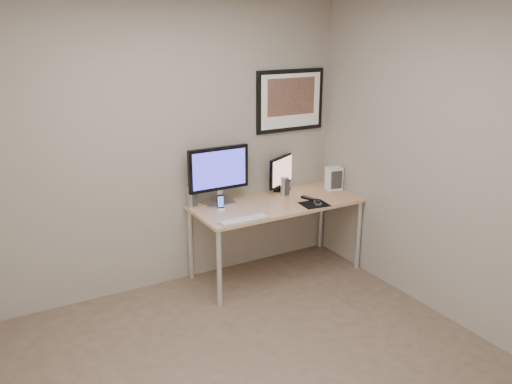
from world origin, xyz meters
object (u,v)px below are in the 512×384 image
monitor_tv (282,172)px  keyboard (244,220)px  speaker_right (284,186)px  phone_dock (220,202)px  monitor_large (219,173)px  speaker_left (191,197)px  fan_unit (334,178)px  desk (276,209)px  framed_art (290,100)px

monitor_tv → keyboard: monitor_tv is taller
speaker_right → phone_dock: speaker_right is taller
monitor_large → monitor_tv: bearing=4.9°
monitor_tv → speaker_left: (-0.99, -0.02, -0.10)m
monitor_large → fan_unit: bearing=-8.0°
speaker_left → phone_dock: bearing=-69.5°
phone_dock → monitor_tv: bearing=23.9°
speaker_right → fan_unit: fan_unit is taller
desk → phone_dock: size_ratio=11.06×
speaker_right → keyboard: 0.79m
phone_dock → keyboard: phone_dock is taller
speaker_right → keyboard: speaker_right is taller
keyboard → fan_unit: 1.27m
phone_dock → fan_unit: fan_unit is taller
speaker_right → phone_dock: 0.73m
speaker_left → desk: bearing=-43.2°
desk → monitor_large: (-0.49, 0.22, 0.37)m
speaker_right → keyboard: size_ratio=0.43×
phone_dock → fan_unit: size_ratio=0.62×
monitor_tv → speaker_right: 0.20m
framed_art → keyboard: (-0.85, -0.61, -0.88)m
monitor_tv → phone_dock: monitor_tv is taller
keyboard → framed_art: bearing=36.0°
framed_art → keyboard: 1.37m
monitor_large → speaker_left: size_ratio=3.11×
speaker_right → framed_art: bearing=39.4°
desk → speaker_left: (-0.75, 0.27, 0.16)m
speaker_left → fan_unit: bearing=-31.8°
framed_art → fan_unit: size_ratio=3.23×
monitor_tv → keyboard: 0.95m
monitor_tv → fan_unit: 0.53m
desk → monitor_large: size_ratio=2.69×
monitor_large → fan_unit: size_ratio=2.56×
speaker_left → phone_dock: (0.20, -0.20, -0.02)m
speaker_left → fan_unit: 1.48m
speaker_left → keyboard: 0.61m
speaker_left → keyboard: bearing=-89.0°
desk → monitor_large: 0.65m
speaker_left → fan_unit: size_ratio=0.83×
monitor_tv → keyboard: bearing=-171.0°
monitor_tv → monitor_large: bearing=156.7°
framed_art → monitor_large: bearing=-172.5°
monitor_large → keyboard: monitor_large is taller
monitor_tv → phone_dock: (-0.80, -0.22, -0.12)m
speaker_right → fan_unit: 0.55m
phone_dock → keyboard: size_ratio=0.33×
framed_art → phone_dock: size_ratio=5.18×
desk → phone_dock: 0.58m
framed_art → monitor_large: (-0.84, -0.11, -0.59)m
monitor_large → speaker_left: bearing=169.9°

